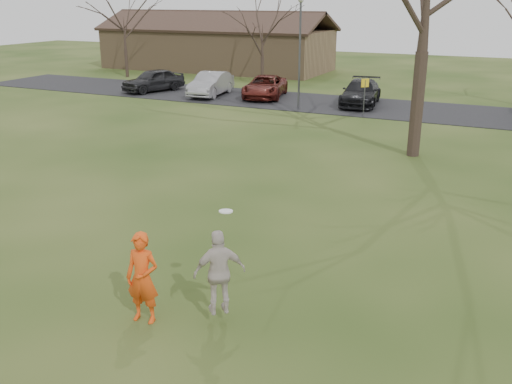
{
  "coord_description": "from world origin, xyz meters",
  "views": [
    {
      "loc": [
        5.88,
        -8.46,
        6.21
      ],
      "look_at": [
        0.0,
        4.0,
        1.5
      ],
      "focal_mm": 40.03,
      "sensor_mm": 36.0,
      "label": 1
    }
  ],
  "objects_px": {
    "player_defender": "(143,278)",
    "car_1": "(211,84)",
    "car_3": "(361,93)",
    "building": "(217,47)",
    "car_2": "(265,87)",
    "car_0": "(153,80)",
    "catching_play": "(220,272)",
    "lamp_post": "(300,39)"
  },
  "relations": [
    {
      "from": "car_0",
      "to": "catching_play",
      "type": "relative_size",
      "value": 2.11
    },
    {
      "from": "car_2",
      "to": "catching_play",
      "type": "relative_size",
      "value": 2.35
    },
    {
      "from": "car_0",
      "to": "car_1",
      "type": "relative_size",
      "value": 0.96
    },
    {
      "from": "car_0",
      "to": "car_3",
      "type": "distance_m",
      "value": 14.41
    },
    {
      "from": "car_1",
      "to": "lamp_post",
      "type": "relative_size",
      "value": 0.74
    },
    {
      "from": "player_defender",
      "to": "car_3",
      "type": "xyz_separation_m",
      "value": [
        -2.63,
        25.66,
        -0.18
      ]
    },
    {
      "from": "catching_play",
      "to": "lamp_post",
      "type": "xyz_separation_m",
      "value": [
        -6.96,
        22.2,
        2.85
      ]
    },
    {
      "from": "car_3",
      "to": "lamp_post",
      "type": "xyz_separation_m",
      "value": [
        -2.89,
        -2.9,
        3.2
      ]
    },
    {
      "from": "car_3",
      "to": "lamp_post",
      "type": "bearing_deg",
      "value": -142.55
    },
    {
      "from": "player_defender",
      "to": "building",
      "type": "bearing_deg",
      "value": 109.71
    },
    {
      "from": "car_1",
      "to": "car_2",
      "type": "height_order",
      "value": "car_1"
    },
    {
      "from": "player_defender",
      "to": "car_1",
      "type": "height_order",
      "value": "player_defender"
    },
    {
      "from": "car_0",
      "to": "car_3",
      "type": "height_order",
      "value": "car_0"
    },
    {
      "from": "car_2",
      "to": "car_3",
      "type": "relative_size",
      "value": 0.99
    },
    {
      "from": "car_0",
      "to": "car_2",
      "type": "distance_m",
      "value": 8.09
    },
    {
      "from": "car_2",
      "to": "car_3",
      "type": "xyz_separation_m",
      "value": [
        6.34,
        0.02,
        0.04
      ]
    },
    {
      "from": "car_1",
      "to": "catching_play",
      "type": "xyz_separation_m",
      "value": [
        13.93,
        -24.19,
        0.32
      ]
    },
    {
      "from": "car_2",
      "to": "car_1",
      "type": "bearing_deg",
      "value": -178.97
    },
    {
      "from": "car_0",
      "to": "lamp_post",
      "type": "bearing_deg",
      "value": 10.38
    },
    {
      "from": "player_defender",
      "to": "car_1",
      "type": "xyz_separation_m",
      "value": [
        -12.5,
        24.76,
        -0.15
      ]
    },
    {
      "from": "car_1",
      "to": "car_2",
      "type": "xyz_separation_m",
      "value": [
        3.52,
        0.88,
        -0.07
      ]
    },
    {
      "from": "player_defender",
      "to": "catching_play",
      "type": "relative_size",
      "value": 0.89
    },
    {
      "from": "car_0",
      "to": "car_3",
      "type": "xyz_separation_m",
      "value": [
        14.38,
        0.98,
        -0.03
      ]
    },
    {
      "from": "car_1",
      "to": "car_2",
      "type": "relative_size",
      "value": 0.93
    },
    {
      "from": "player_defender",
      "to": "car_3",
      "type": "relative_size",
      "value": 0.38
    },
    {
      "from": "car_2",
      "to": "catching_play",
      "type": "bearing_deg",
      "value": -80.49
    },
    {
      "from": "car_0",
      "to": "car_2",
      "type": "height_order",
      "value": "car_0"
    },
    {
      "from": "building",
      "to": "car_2",
      "type": "bearing_deg",
      "value": -50.11
    },
    {
      "from": "car_0",
      "to": "car_3",
      "type": "relative_size",
      "value": 0.89
    },
    {
      "from": "building",
      "to": "car_3",
      "type": "bearing_deg",
      "value": -36.72
    },
    {
      "from": "player_defender",
      "to": "car_0",
      "type": "height_order",
      "value": "player_defender"
    },
    {
      "from": "player_defender",
      "to": "lamp_post",
      "type": "distance_m",
      "value": 23.62
    },
    {
      "from": "car_3",
      "to": "building",
      "type": "bearing_deg",
      "value": 135.68
    },
    {
      "from": "car_1",
      "to": "lamp_post",
      "type": "height_order",
      "value": "lamp_post"
    },
    {
      "from": "car_1",
      "to": "car_2",
      "type": "distance_m",
      "value": 3.63
    },
    {
      "from": "car_3",
      "to": "catching_play",
      "type": "relative_size",
      "value": 2.37
    },
    {
      "from": "car_0",
      "to": "catching_play",
      "type": "distance_m",
      "value": 30.35
    },
    {
      "from": "car_2",
      "to": "building",
      "type": "relative_size",
      "value": 0.24
    },
    {
      "from": "car_0",
      "to": "building",
      "type": "bearing_deg",
      "value": 120.33
    },
    {
      "from": "player_defender",
      "to": "lamp_post",
      "type": "height_order",
      "value": "lamp_post"
    },
    {
      "from": "player_defender",
      "to": "car_0",
      "type": "bearing_deg",
      "value": 117.25
    },
    {
      "from": "car_2",
      "to": "car_3",
      "type": "height_order",
      "value": "car_3"
    }
  ]
}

